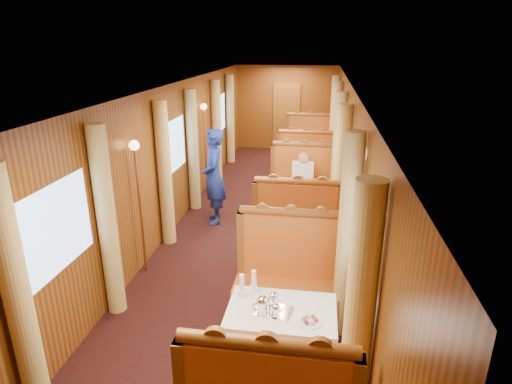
% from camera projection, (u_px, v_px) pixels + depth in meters
% --- Properties ---
extents(floor, '(3.00, 12.00, 0.01)m').
position_uv_depth(floor, '(258.00, 227.00, 7.73)').
color(floor, black).
rests_on(floor, ground).
extents(ceiling, '(3.00, 12.00, 0.01)m').
position_uv_depth(ceiling, '(258.00, 86.00, 6.89)').
color(ceiling, silver).
rests_on(ceiling, wall_left).
extents(wall_far, '(3.00, 0.01, 2.50)m').
position_uv_depth(wall_far, '(287.00, 108.00, 12.90)').
color(wall_far, brown).
rests_on(wall_far, floor).
extents(wall_left, '(0.01, 12.00, 2.50)m').
position_uv_depth(wall_left, '(173.00, 157.00, 7.52)').
color(wall_left, brown).
rests_on(wall_left, floor).
extents(wall_right, '(0.01, 12.00, 2.50)m').
position_uv_depth(wall_right, '(347.00, 164.00, 7.10)').
color(wall_right, brown).
rests_on(wall_right, floor).
extents(doorway_far, '(0.80, 0.04, 2.00)m').
position_uv_depth(doorway_far, '(286.00, 117.00, 12.95)').
color(doorway_far, '#915721').
rests_on(doorway_far, floor).
extents(table_near, '(1.05, 0.72, 0.75)m').
position_uv_depth(table_near, '(281.00, 342.00, 4.24)').
color(table_near, white).
rests_on(table_near, floor).
extents(banquette_near_aft, '(1.30, 0.55, 1.34)m').
position_uv_depth(banquette_near_aft, '(289.00, 283.00, 5.16)').
color(banquette_near_aft, '#AB3913').
rests_on(banquette_near_aft, floor).
extents(table_mid, '(1.05, 0.72, 0.75)m').
position_uv_depth(table_mid, '(300.00, 210.00, 7.50)').
color(table_mid, white).
rests_on(table_mid, floor).
extents(banquette_mid_fwd, '(1.30, 0.55, 1.34)m').
position_uv_depth(banquette_mid_fwd, '(296.00, 232.00, 6.54)').
color(banquette_mid_fwd, '#AB3913').
rests_on(banquette_mid_fwd, floor).
extents(banquette_mid_aft, '(1.30, 0.55, 1.34)m').
position_uv_depth(banquette_mid_aft, '(303.00, 189.00, 8.42)').
color(banquette_mid_aft, '#AB3913').
rests_on(banquette_mid_aft, floor).
extents(table_far, '(1.05, 0.72, 0.75)m').
position_uv_depth(table_far, '(307.00, 159.00, 10.76)').
color(table_far, white).
rests_on(table_far, floor).
extents(banquette_far_fwd, '(1.30, 0.55, 1.34)m').
position_uv_depth(banquette_far_fwd, '(306.00, 168.00, 9.79)').
color(banquette_far_fwd, '#AB3913').
rests_on(banquette_far_fwd, floor).
extents(banquette_far_aft, '(1.30, 0.55, 1.34)m').
position_uv_depth(banquette_far_aft, '(309.00, 147.00, 11.68)').
color(banquette_far_aft, '#AB3913').
rests_on(banquette_far_aft, floor).
extents(tea_tray, '(0.38, 0.32, 0.01)m').
position_uv_depth(tea_tray, '(274.00, 311.00, 4.08)').
color(tea_tray, silver).
rests_on(tea_tray, table_near).
extents(teapot_left, '(0.23, 0.20, 0.15)m').
position_uv_depth(teapot_left, '(263.00, 308.00, 4.02)').
color(teapot_left, silver).
rests_on(teapot_left, tea_tray).
extents(teapot_right, '(0.17, 0.15, 0.11)m').
position_uv_depth(teapot_right, '(276.00, 312.00, 3.98)').
color(teapot_right, silver).
rests_on(teapot_right, tea_tray).
extents(teapot_back, '(0.18, 0.16, 0.13)m').
position_uv_depth(teapot_back, '(273.00, 302.00, 4.13)').
color(teapot_back, silver).
rests_on(teapot_back, tea_tray).
extents(fruit_plate, '(0.23, 0.23, 0.05)m').
position_uv_depth(fruit_plate, '(310.00, 321.00, 3.92)').
color(fruit_plate, white).
rests_on(fruit_plate, table_near).
extents(cup_inboard, '(0.08, 0.08, 0.26)m').
position_uv_depth(cup_inboard, '(242.00, 288.00, 4.27)').
color(cup_inboard, white).
rests_on(cup_inboard, table_near).
extents(cup_outboard, '(0.08, 0.08, 0.26)m').
position_uv_depth(cup_outboard, '(254.00, 284.00, 4.34)').
color(cup_outboard, white).
rests_on(cup_outboard, table_near).
extents(rose_vase_mid, '(0.06, 0.06, 0.36)m').
position_uv_depth(rose_vase_mid, '(302.00, 180.00, 7.33)').
color(rose_vase_mid, silver).
rests_on(rose_vase_mid, table_mid).
extents(rose_vase_far, '(0.06, 0.06, 0.36)m').
position_uv_depth(rose_vase_far, '(309.00, 137.00, 10.55)').
color(rose_vase_far, silver).
rests_on(rose_vase_far, table_far).
extents(window_left_near, '(0.01, 1.20, 0.90)m').
position_uv_depth(window_left_near, '(56.00, 229.00, 4.19)').
color(window_left_near, '#88ADDC').
rests_on(window_left_near, wall_left).
extents(curtain_left_near_a, '(0.22, 0.22, 2.35)m').
position_uv_depth(curtain_left_near_a, '(18.00, 299.00, 3.54)').
color(curtain_left_near_a, '#DCC270').
rests_on(curtain_left_near_a, floor).
extents(curtain_left_near_b, '(0.22, 0.22, 2.35)m').
position_uv_depth(curtain_left_near_b, '(107.00, 223.00, 4.99)').
color(curtain_left_near_b, '#DCC270').
rests_on(curtain_left_near_b, floor).
extents(window_right_near, '(0.01, 1.20, 0.90)m').
position_uv_depth(window_right_near, '(366.00, 250.00, 3.77)').
color(window_right_near, '#88ADDC').
rests_on(window_right_near, wall_right).
extents(curtain_right_near_a, '(0.22, 0.22, 2.35)m').
position_uv_depth(curtain_right_near_a, '(358.00, 331.00, 3.15)').
color(curtain_right_near_a, '#DCC270').
rests_on(curtain_right_near_a, floor).
extents(curtain_right_near_b, '(0.22, 0.22, 2.35)m').
position_uv_depth(curtain_right_near_b, '(347.00, 239.00, 4.61)').
color(curtain_right_near_b, '#DCC270').
rests_on(curtain_right_near_b, floor).
extents(window_left_mid, '(0.01, 1.20, 0.90)m').
position_uv_depth(window_left_mid, '(173.00, 146.00, 7.45)').
color(window_left_mid, '#88ADDC').
rests_on(window_left_mid, wall_left).
extents(curtain_left_mid_a, '(0.22, 0.22, 2.35)m').
position_uv_depth(curtain_left_mid_a, '(165.00, 175.00, 6.80)').
color(curtain_left_mid_a, '#DCC270').
rests_on(curtain_left_mid_a, floor).
extents(curtain_left_mid_b, '(0.22, 0.22, 2.35)m').
position_uv_depth(curtain_left_mid_b, '(193.00, 151.00, 8.25)').
color(curtain_left_mid_b, '#DCC270').
rests_on(curtain_left_mid_b, floor).
extents(window_right_mid, '(0.01, 1.20, 0.90)m').
position_uv_depth(window_right_mid, '(347.00, 152.00, 7.03)').
color(window_right_mid, '#88ADDC').
rests_on(window_right_mid, wall_right).
extents(curtain_right_mid_a, '(0.22, 0.22, 2.35)m').
position_uv_depth(curtain_right_mid_a, '(341.00, 183.00, 6.41)').
color(curtain_right_mid_a, '#DCC270').
rests_on(curtain_right_mid_a, floor).
extents(curtain_right_mid_b, '(0.22, 0.22, 2.35)m').
position_uv_depth(curtain_right_mid_b, '(338.00, 156.00, 7.86)').
color(curtain_right_mid_b, '#DCC270').
rests_on(curtain_right_mid_b, floor).
extents(window_left_far, '(0.01, 1.20, 0.90)m').
position_uv_depth(window_left_far, '(219.00, 114.00, 10.71)').
color(window_left_far, '#88ADDC').
rests_on(window_left_far, wall_left).
extents(curtain_left_far_a, '(0.22, 0.22, 2.35)m').
position_uv_depth(curtain_left_far_a, '(217.00, 131.00, 10.06)').
color(curtain_left_far_a, '#DCC270').
rests_on(curtain_left_far_a, floor).
extents(curtain_left_far_b, '(0.22, 0.22, 2.35)m').
position_uv_depth(curtain_left_far_b, '(230.00, 119.00, 11.51)').
color(curtain_left_far_b, '#DCC270').
rests_on(curtain_left_far_b, floor).
extents(window_right_far, '(0.01, 1.20, 0.90)m').
position_uv_depth(window_right_far, '(340.00, 117.00, 10.29)').
color(window_right_far, '#88ADDC').
rests_on(window_right_far, wall_right).
extents(curtain_right_far_a, '(0.22, 0.22, 2.35)m').
position_uv_depth(curtain_right_far_a, '(335.00, 135.00, 9.67)').
color(curtain_right_far_a, '#DCC270').
rests_on(curtain_right_far_a, floor).
extents(curtain_right_far_b, '(0.22, 0.22, 2.35)m').
position_uv_depth(curtain_right_far_b, '(334.00, 122.00, 11.12)').
color(curtain_right_far_b, '#DCC270').
rests_on(curtain_right_far_b, floor).
extents(sconce_left_fore, '(0.14, 0.14, 1.95)m').
position_uv_depth(sconce_left_fore, '(138.00, 181.00, 5.83)').
color(sconce_left_fore, '#BF8C3F').
rests_on(sconce_left_fore, floor).
extents(sconce_right_fore, '(0.14, 0.14, 1.95)m').
position_uv_depth(sconce_right_fore, '(346.00, 191.00, 5.44)').
color(sconce_right_fore, '#BF8C3F').
rests_on(sconce_right_fore, floor).
extents(sconce_left_aft, '(0.14, 0.14, 1.95)m').
position_uv_depth(sconce_left_aft, '(205.00, 130.00, 9.09)').
color(sconce_left_aft, '#BF8C3F').
rests_on(sconce_left_aft, floor).
extents(sconce_right_aft, '(0.14, 0.14, 1.95)m').
position_uv_depth(sconce_right_aft, '(338.00, 134.00, 8.70)').
color(sconce_right_aft, '#BF8C3F').
rests_on(sconce_right_aft, floor).
extents(steward, '(0.58, 0.73, 1.75)m').
position_uv_depth(steward, '(214.00, 177.00, 7.70)').
color(steward, navy).
rests_on(steward, floor).
extents(passenger, '(0.40, 0.44, 0.76)m').
position_uv_depth(passenger, '(303.00, 177.00, 8.08)').
color(passenger, beige).
rests_on(passenger, banquette_mid_aft).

